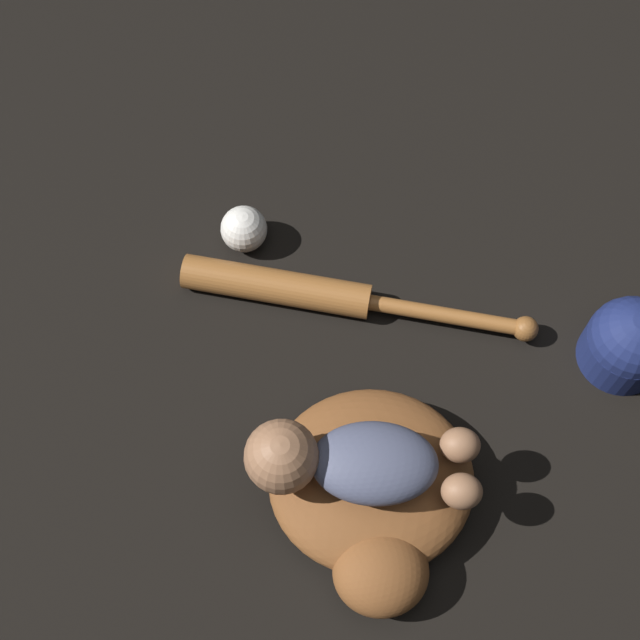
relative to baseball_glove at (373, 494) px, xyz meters
The scene contains 6 objects.
ground_plane 0.05m from the baseball_glove, 146.95° to the left, with size 6.00×6.00×0.00m, color black.
baseball_glove is the anchor object (origin of this frame).
baby_figure 0.10m from the baseball_glove, 53.22° to the right, with size 0.33×0.21×0.10m.
baseball_bat 0.35m from the baseball_glove, 96.95° to the right, with size 0.50×0.34×0.06m.
baseball 0.49m from the baseball_glove, 87.38° to the right, with size 0.08×0.08×0.08m.
baseball_cap 0.46m from the baseball_glove, behind, with size 0.20×0.18×0.13m.
Camera 1 is at (0.21, 0.27, 1.30)m, focal length 50.00 mm.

